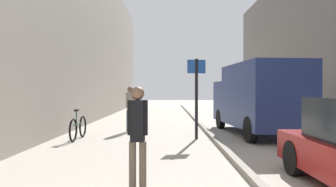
% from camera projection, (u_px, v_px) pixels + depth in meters
% --- Properties ---
extents(ground_plane, '(80.00, 80.00, 0.00)m').
position_uv_depth(ground_plane, '(166.00, 125.00, 14.54)').
color(ground_plane, '#A8A093').
extents(building_facade_left, '(2.97, 40.00, 9.05)m').
position_uv_depth(building_facade_left, '(53.00, 25.00, 14.51)').
color(building_facade_left, gray).
rests_on(building_facade_left, ground_plane).
extents(kerb_strip, '(0.16, 40.00, 0.12)m').
position_uv_depth(kerb_strip, '(201.00, 124.00, 14.54)').
color(kerb_strip, gray).
rests_on(kerb_strip, ground_plane).
extents(pedestrian_main_foreground, '(0.32, 0.21, 1.63)m').
position_uv_depth(pedestrian_main_foreground, '(138.00, 130.00, 5.08)').
color(pedestrian_main_foreground, brown).
rests_on(pedestrian_main_foreground, ground_plane).
extents(pedestrian_mid_block, '(0.34, 0.25, 1.74)m').
position_uv_depth(pedestrian_mid_block, '(131.00, 105.00, 12.39)').
color(pedestrian_mid_block, '#2D3851').
rests_on(pedestrian_mid_block, ground_plane).
extents(delivery_van, '(2.37, 5.46, 2.49)m').
position_uv_depth(delivery_van, '(258.00, 97.00, 11.56)').
color(delivery_van, navy).
rests_on(delivery_van, ground_plane).
extents(street_sign_post, '(0.60, 0.13, 2.60)m').
position_uv_depth(street_sign_post, '(197.00, 91.00, 10.42)').
color(street_sign_post, black).
rests_on(street_sign_post, ground_plane).
extents(bicycle_leaning, '(0.10, 1.77, 0.98)m').
position_uv_depth(bicycle_leaning, '(79.00, 128.00, 10.33)').
color(bicycle_leaning, black).
rests_on(bicycle_leaning, ground_plane).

